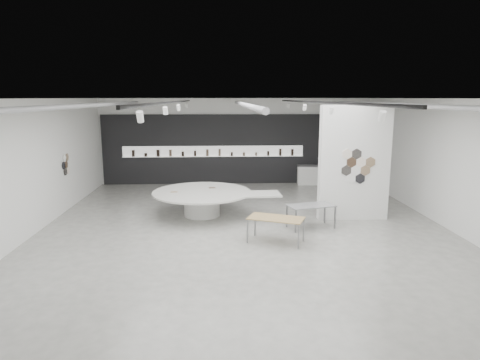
{
  "coord_description": "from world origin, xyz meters",
  "views": [
    {
      "loc": [
        -0.7,
        -12.08,
        3.83
      ],
      "look_at": [
        -0.08,
        1.2,
        1.26
      ],
      "focal_mm": 32.0,
      "sensor_mm": 36.0,
      "label": 1
    }
  ],
  "objects_px": {
    "display_island": "(204,200)",
    "sample_table_wood": "(276,219)",
    "sample_table_stone": "(311,207)",
    "kitchen_counter": "(314,175)",
    "partition_column": "(354,163)"
  },
  "relations": [
    {
      "from": "kitchen_counter",
      "to": "sample_table_stone",
      "type": "bearing_deg",
      "value": -97.06
    },
    {
      "from": "display_island",
      "to": "sample_table_stone",
      "type": "relative_size",
      "value": 2.83
    },
    {
      "from": "partition_column",
      "to": "kitchen_counter",
      "type": "relative_size",
      "value": 2.33
    },
    {
      "from": "sample_table_wood",
      "to": "kitchen_counter",
      "type": "height_order",
      "value": "kitchen_counter"
    },
    {
      "from": "display_island",
      "to": "sample_table_wood",
      "type": "xyz_separation_m",
      "value": [
        2.02,
        -2.73,
        0.1
      ]
    },
    {
      "from": "partition_column",
      "to": "sample_table_stone",
      "type": "distance_m",
      "value": 2.12
    },
    {
      "from": "partition_column",
      "to": "sample_table_wood",
      "type": "distance_m",
      "value": 3.67
    },
    {
      "from": "partition_column",
      "to": "kitchen_counter",
      "type": "xyz_separation_m",
      "value": [
        -0.02,
        5.53,
        -1.38
      ]
    },
    {
      "from": "display_island",
      "to": "kitchen_counter",
      "type": "height_order",
      "value": "kitchen_counter"
    },
    {
      "from": "partition_column",
      "to": "sample_table_stone",
      "type": "xyz_separation_m",
      "value": [
        -1.52,
        -0.92,
        -1.16
      ]
    },
    {
      "from": "partition_column",
      "to": "sample_table_stone",
      "type": "relative_size",
      "value": 2.41
    },
    {
      "from": "sample_table_stone",
      "to": "display_island",
      "type": "bearing_deg",
      "value": 155.19
    },
    {
      "from": "partition_column",
      "to": "display_island",
      "type": "relative_size",
      "value": 0.85
    },
    {
      "from": "partition_column",
      "to": "kitchen_counter",
      "type": "height_order",
      "value": "partition_column"
    },
    {
      "from": "display_island",
      "to": "sample_table_wood",
      "type": "relative_size",
      "value": 2.61
    }
  ]
}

